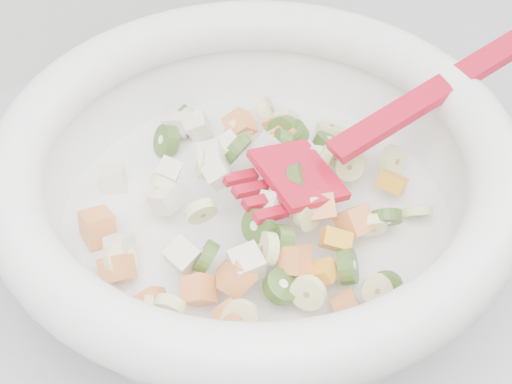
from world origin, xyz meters
TOP-DOWN VIEW (x-y plane):
  - mixing_bowl at (-0.13, 1.42)m, footprint 0.47×0.40m

SIDE VIEW (x-z plane):
  - mixing_bowl at x=-0.13m, z-range 0.90..1.02m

